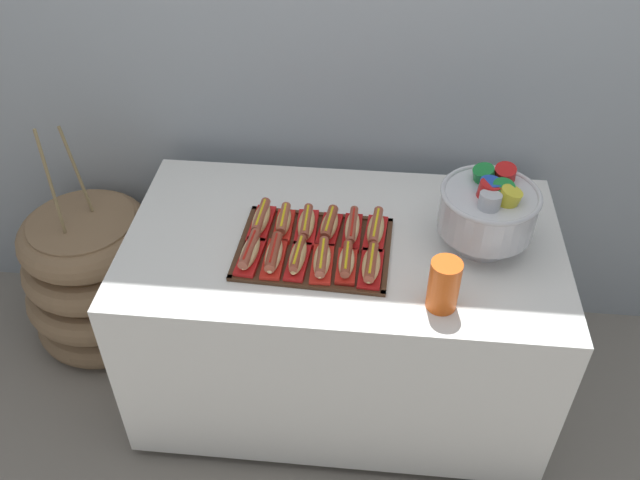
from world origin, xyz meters
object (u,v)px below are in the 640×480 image
object	(u,v)px
hot_dog_1	(274,255)
hot_dog_10	(352,229)
hot_dog_0	(250,253)
floor_vase	(98,278)
hot_dog_9	(329,226)
hot_dog_4	(346,262)
serving_tray	(314,249)
hot_dog_6	(261,220)
hot_dog_7	(284,222)
hot_dog_5	(371,265)
hot_dog_8	(306,225)
cup_stack	(444,285)
hot_dog_11	(376,230)
hot_dog_2	(298,257)
punch_bowl	(489,208)
hot_dog_3	(322,260)
buffet_table	(341,314)

from	to	relation	value
hot_dog_1	hot_dog_10	world-z (taller)	hot_dog_1
hot_dog_0	hot_dog_1	distance (m)	0.08
floor_vase	hot_dog_9	bearing A→B (deg)	-11.66
floor_vase	hot_dog_4	size ratio (longest dim) A/B	6.36
serving_tray	hot_dog_1	distance (m)	0.14
hot_dog_0	hot_dog_6	bearing A→B (deg)	87.34
floor_vase	hot_dog_9	world-z (taller)	floor_vase
hot_dog_0	hot_dog_7	world-z (taller)	hot_dog_0
floor_vase	hot_dog_6	world-z (taller)	floor_vase
hot_dog_6	hot_dog_7	size ratio (longest dim) A/B	1.15
hot_dog_5	hot_dog_8	world-z (taller)	same
floor_vase	hot_dog_4	world-z (taller)	floor_vase
hot_dog_5	hot_dog_10	bearing A→B (deg)	111.79
cup_stack	hot_dog_11	bearing A→B (deg)	125.43
hot_dog_8	hot_dog_2	bearing A→B (deg)	-92.66
hot_dog_0	hot_dog_5	size ratio (longest dim) A/B	1.01
hot_dog_1	floor_vase	bearing A→B (deg)	156.02
serving_tray	hot_dog_11	distance (m)	0.21
floor_vase	serving_tray	size ratio (longest dim) A/B	2.01
hot_dog_4	hot_dog_0	bearing A→B (deg)	177.34
floor_vase	punch_bowl	distance (m)	1.59
hot_dog_0	hot_dog_2	world-z (taller)	hot_dog_0
floor_vase	cup_stack	distance (m)	1.50
hot_dog_4	hot_dog_9	world-z (taller)	hot_dog_9
hot_dog_0	punch_bowl	size ratio (longest dim) A/B	0.59
hot_dog_7	hot_dog_11	xyz separation A→B (m)	(0.30, -0.01, 0.00)
floor_vase	hot_dog_3	world-z (taller)	floor_vase
hot_dog_8	punch_bowl	size ratio (longest dim) A/B	0.59
hot_dog_6	cup_stack	xyz separation A→B (m)	(0.57, -0.30, 0.05)
hot_dog_1	serving_tray	bearing A→B (deg)	33.60
punch_bowl	hot_dog_0	bearing A→B (deg)	-168.16
hot_dog_6	hot_dog_10	world-z (taller)	hot_dog_6
buffet_table	cup_stack	xyz separation A→B (m)	(0.30, -0.27, 0.44)
serving_tray	hot_dog_11	bearing A→B (deg)	21.09
hot_dog_1	hot_dog_3	distance (m)	0.15
hot_dog_0	hot_dog_5	bearing A→B (deg)	-2.66
hot_dog_10	hot_dog_3	bearing A→B (deg)	-117.10
hot_dog_3	hot_dog_9	size ratio (longest dim) A/B	1.04
hot_dog_2	hot_dog_6	world-z (taller)	same
hot_dog_4	punch_bowl	distance (m)	0.47
hot_dog_0	hot_dog_5	xyz separation A→B (m)	(0.37, -0.02, -0.00)
floor_vase	cup_stack	world-z (taller)	floor_vase
hot_dog_5	hot_dog_6	size ratio (longest dim) A/B	0.96
floor_vase	hot_dog_2	size ratio (longest dim) A/B	5.58
hot_dog_11	hot_dog_1	bearing A→B (deg)	-153.85
hot_dog_0	hot_dog_7	xyz separation A→B (m)	(0.08, 0.16, -0.00)
hot_dog_4	hot_dog_8	xyz separation A→B (m)	(-0.14, 0.17, -0.00)
serving_tray	hot_dog_8	xyz separation A→B (m)	(-0.03, 0.08, 0.03)
hot_dog_4	hot_dog_6	bearing A→B (deg)	148.53
hot_dog_0	cup_stack	xyz separation A→B (m)	(0.58, -0.13, 0.04)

